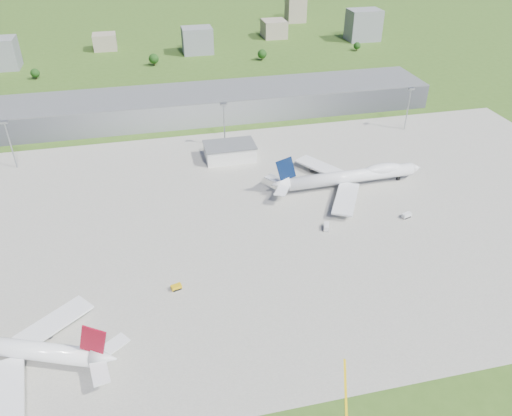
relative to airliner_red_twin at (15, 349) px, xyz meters
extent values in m
plane|color=#38581B|center=(78.04, 169.66, -4.93)|extent=(1400.00, 1400.00, 0.00)
cube|color=gray|center=(88.04, 59.66, -4.89)|extent=(360.00, 190.00, 0.08)
cube|color=gray|center=(78.04, 184.66, 2.57)|extent=(300.00, 42.00, 15.00)
cube|color=silver|center=(88.04, 119.66, -0.93)|extent=(26.00, 16.00, 8.00)
cylinder|color=gray|center=(-21.96, 134.66, 7.57)|extent=(0.70, 0.70, 25.00)
cube|color=gray|center=(-21.96, 134.66, 20.37)|extent=(3.50, 2.00, 1.20)
cylinder|color=gray|center=(88.04, 134.66, 7.57)|extent=(0.70, 0.70, 25.00)
cube|color=gray|center=(88.04, 134.66, 20.37)|extent=(3.50, 2.00, 1.20)
cylinder|color=gray|center=(198.04, 134.66, 7.57)|extent=(0.70, 0.70, 25.00)
cube|color=gray|center=(198.04, 134.66, 20.37)|extent=(3.50, 2.00, 1.20)
cylinder|color=white|center=(-2.39, 0.94, 0.28)|extent=(53.25, 25.32, 5.68)
cone|color=white|center=(26.72, -10.46, 1.04)|extent=(9.13, 8.06, 5.68)
cube|color=maroon|center=(-4.16, 1.63, -1.48)|extent=(42.81, 18.59, 1.23)
cube|color=white|center=(0.18, -14.58, -1.43)|extent=(12.13, 25.63, 0.85)
cube|color=white|center=(10.03, 10.58, -1.43)|extent=(24.57, 22.04, 0.85)
cube|color=maroon|center=(24.52, -9.59, 7.86)|extent=(8.96, 3.88, 11.45)
cylinder|color=#38383D|center=(-0.67, -10.42, -3.23)|extent=(5.96, 4.72, 3.03)
cylinder|color=#38383D|center=(6.58, 8.11, -3.23)|extent=(5.96, 4.72, 3.03)
cube|color=black|center=(1.35, -5.11, -3.75)|extent=(1.83, 1.61, 2.37)
cube|color=black|center=(4.45, 2.84, -3.75)|extent=(1.83, 1.61, 2.37)
cylinder|color=white|center=(139.88, 77.18, 0.70)|extent=(63.63, 7.82, 6.35)
cone|color=white|center=(174.18, 77.97, 0.70)|extent=(5.27, 6.47, 6.35)
cone|color=white|center=(104.04, 76.34, 1.52)|extent=(8.34, 6.54, 6.35)
cube|color=navy|center=(141.93, 77.22, -1.27)|extent=(52.12, 3.81, 1.33)
ellipsoid|color=white|center=(156.39, 77.56, 2.61)|extent=(20.46, 6.82, 5.72)
cube|color=white|center=(130.33, 92.51, -1.14)|extent=(22.73, 29.20, 0.92)
cube|color=white|center=(131.05, 61.42, -1.14)|extent=(21.80, 29.49, 0.92)
cube|color=#08193F|center=(106.60, 76.40, 9.00)|extent=(10.21, 0.75, 12.38)
cylinder|color=#38383D|center=(134.35, 86.27, -3.09)|extent=(5.71, 3.41, 3.28)
cylinder|color=#38383D|center=(128.20, 96.37, -3.09)|extent=(5.71, 3.41, 3.28)
cylinder|color=#38383D|center=(134.77, 67.84, -3.09)|extent=(5.71, 3.41, 3.28)
cylinder|color=#38383D|center=(129.10, 57.46, -3.09)|extent=(5.71, 3.41, 3.28)
cube|color=black|center=(133.63, 81.64, -3.65)|extent=(1.67, 1.27, 2.56)
cube|color=black|center=(133.84, 72.42, -3.65)|extent=(1.67, 1.27, 2.56)
cube|color=black|center=(165.48, 77.77, -3.65)|extent=(1.67, 1.27, 2.56)
cube|color=gold|center=(50.29, 21.51, -3.76)|extent=(4.16, 3.04, 1.49)
cube|color=black|center=(50.29, 21.51, -4.50)|extent=(3.65, 3.00, 0.70)
cube|color=silver|center=(116.05, 45.25, -3.45)|extent=(3.64, 5.20, 2.10)
cube|color=black|center=(116.05, 45.25, -4.50)|extent=(3.48, 4.57, 0.70)
cube|color=silver|center=(153.49, 45.82, -3.55)|extent=(4.70, 3.22, 1.91)
cube|color=black|center=(153.49, 45.82, -4.50)|extent=(4.12, 3.12, 0.70)
cube|color=gray|center=(18.04, 359.66, 2.07)|extent=(20.00, 18.00, 14.00)
cube|color=slate|center=(98.04, 329.66, 6.07)|extent=(26.00, 20.00, 22.00)
cube|color=gray|center=(178.04, 369.66, 3.07)|extent=(22.00, 24.00, 16.00)
cube|color=slate|center=(258.04, 339.66, 9.07)|extent=(30.00, 22.00, 28.00)
cube|color=gray|center=(218.04, 429.66, 13.07)|extent=(20.00, 18.00, 36.00)
cylinder|color=#382314|center=(-31.96, 284.66, -3.43)|extent=(0.70, 0.70, 3.00)
sphere|color=black|center=(-31.96, 284.66, -0.06)|extent=(6.75, 6.75, 6.75)
cylinder|color=#382314|center=(58.04, 299.66, -3.13)|extent=(0.70, 0.70, 3.60)
sphere|color=black|center=(58.04, 299.66, 0.92)|extent=(8.10, 8.10, 8.10)
cylinder|color=#382314|center=(148.04, 294.66, -3.23)|extent=(0.70, 0.70, 3.40)
sphere|color=black|center=(148.04, 294.66, 0.59)|extent=(7.65, 7.65, 7.65)
cylinder|color=#382314|center=(238.04, 304.66, -3.53)|extent=(0.70, 0.70, 2.80)
sphere|color=black|center=(238.04, 304.66, -0.38)|extent=(6.30, 6.30, 6.30)
camera|label=1|loc=(47.76, -117.78, 117.02)|focal=35.00mm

